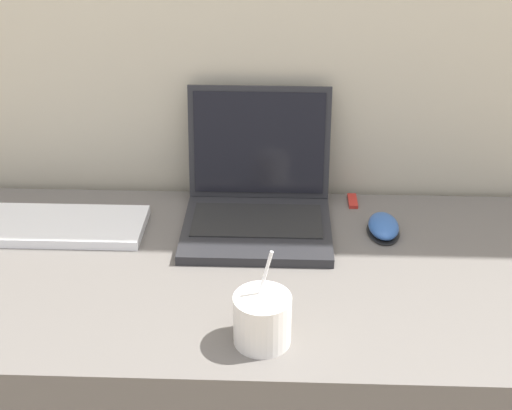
# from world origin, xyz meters

# --- Properties ---
(laptop) EXTENTS (0.31, 0.30, 0.27)m
(laptop) POSITION_xyz_m (0.03, 0.50, 0.82)
(laptop) COLOR #232326
(laptop) RESTS_ON desk
(drink_cup) EXTENTS (0.10, 0.10, 0.17)m
(drink_cup) POSITION_xyz_m (0.05, 0.10, 0.81)
(drink_cup) COLOR silver
(drink_cup) RESTS_ON desk
(computer_mouse) EXTENTS (0.07, 0.11, 0.03)m
(computer_mouse) POSITION_xyz_m (0.30, 0.46, 0.78)
(computer_mouse) COLOR black
(computer_mouse) RESTS_ON desk
(external_keyboard) EXTENTS (0.36, 0.16, 0.02)m
(external_keyboard) POSITION_xyz_m (-0.39, 0.44, 0.77)
(external_keyboard) COLOR silver
(external_keyboard) RESTS_ON desk
(usb_stick) EXTENTS (0.02, 0.06, 0.01)m
(usb_stick) POSITION_xyz_m (0.24, 0.59, 0.77)
(usb_stick) COLOR #B2261E
(usb_stick) RESTS_ON desk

